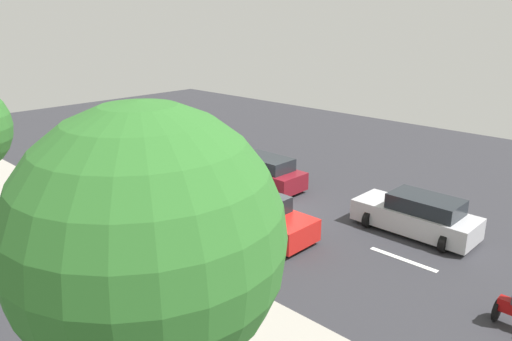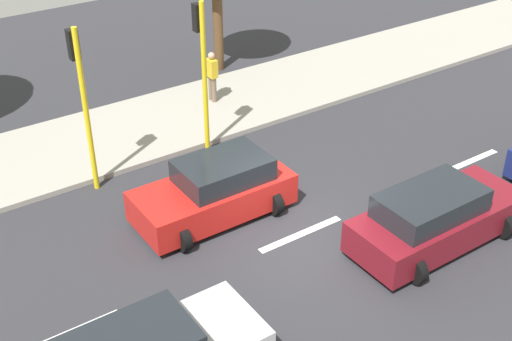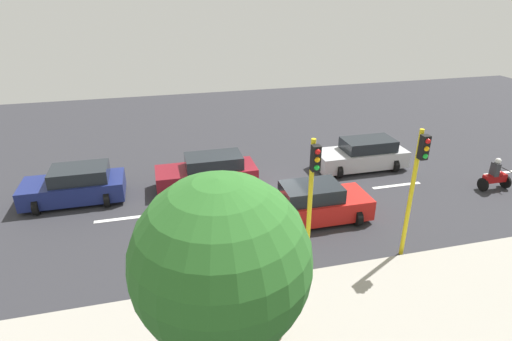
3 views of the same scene
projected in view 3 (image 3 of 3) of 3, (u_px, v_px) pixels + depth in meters
The scene contains 15 objects.
ground_plane at pixel (271, 202), 17.71m from camera, with size 40.00×60.00×0.10m, color #2D2D33.
sidewalk at pixel (341, 315), 11.47m from camera, with size 4.00×60.00×0.15m, color #9E998E.
lane_stripe_north at pixel (126, 218), 16.35m from camera, with size 0.20×2.40×0.01m, color white.
lane_stripe_mid at pixel (271, 201), 17.69m from camera, with size 0.20×2.40×0.01m, color white.
lane_stripe_south at pixel (397, 185), 19.03m from camera, with size 0.20×2.40×0.01m, color white.
lane_stripe_far_south at pixel (505, 172), 20.36m from camera, with size 0.20×2.40×0.01m, color white.
car_red at pixel (316, 203), 16.02m from camera, with size 2.18×3.98×1.52m.
car_dark_blue at pixel (75, 186), 17.43m from camera, with size 2.26×4.10×1.52m.
car_maroon at pixel (208, 172), 18.65m from camera, with size 2.14×4.46×1.52m.
car_silver at pixel (362, 155), 20.55m from camera, with size 2.15×4.51×1.52m.
motorcycle at pixel (495, 176), 18.43m from camera, with size 0.60×1.30×1.53m.
pedestrian_near_signal at pixel (278, 308), 10.34m from camera, with size 0.40×0.24×1.69m.
traffic_light_corner at pixel (416, 178), 12.93m from camera, with size 0.49×0.24×4.50m.
traffic_light_midblock at pixel (312, 190), 12.16m from camera, with size 0.49×0.24×4.50m.
street_tree_south at pixel (221, 265), 6.39m from camera, with size 2.84×2.84×5.97m.
Camera 3 is at (14.96, -4.45, 8.45)m, focal length 29.03 mm.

